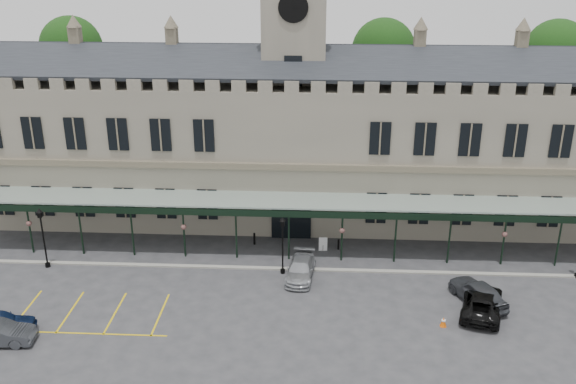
{
  "coord_description": "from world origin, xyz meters",
  "views": [
    {
      "loc": [
        2.27,
        -36.43,
        23.02
      ],
      "look_at": [
        0.0,
        6.0,
        6.0
      ],
      "focal_mm": 40.0,
      "sensor_mm": 36.0,
      "label": 1
    }
  ],
  "objects_px": {
    "clock_tower": "(295,66)",
    "lamp_post_left": "(43,233)",
    "sign_board": "(323,244)",
    "traffic_cone": "(443,322)",
    "car_taxi": "(301,269)",
    "car_van": "(482,302)",
    "station_building": "(294,144)",
    "lamp_post_mid": "(283,240)",
    "car_right_a": "(478,292)"
  },
  "relations": [
    {
      "from": "lamp_post_left",
      "to": "car_van",
      "type": "xyz_separation_m",
      "value": [
        30.94,
        -4.56,
        -2.08
      ]
    },
    {
      "from": "lamp_post_mid",
      "to": "traffic_cone",
      "type": "height_order",
      "value": "lamp_post_mid"
    },
    {
      "from": "clock_tower",
      "to": "sign_board",
      "type": "bearing_deg",
      "value": -70.29
    },
    {
      "from": "car_right_a",
      "to": "sign_board",
      "type": "bearing_deg",
      "value": -58.19
    },
    {
      "from": "lamp_post_mid",
      "to": "car_right_a",
      "type": "height_order",
      "value": "lamp_post_mid"
    },
    {
      "from": "car_right_a",
      "to": "station_building",
      "type": "bearing_deg",
      "value": -71.39
    },
    {
      "from": "lamp_post_left",
      "to": "car_taxi",
      "type": "bearing_deg",
      "value": -1.67
    },
    {
      "from": "clock_tower",
      "to": "car_right_a",
      "type": "distance_m",
      "value": 23.01
    },
    {
      "from": "station_building",
      "to": "lamp_post_left",
      "type": "distance_m",
      "value": 21.33
    },
    {
      "from": "station_building",
      "to": "car_van",
      "type": "xyz_separation_m",
      "value": [
        13.0,
        -15.5,
        -5.73
      ]
    },
    {
      "from": "car_van",
      "to": "car_taxi",
      "type": "bearing_deg",
      "value": -2.76
    },
    {
      "from": "station_building",
      "to": "clock_tower",
      "type": "relative_size",
      "value": 2.42
    },
    {
      "from": "station_building",
      "to": "clock_tower",
      "type": "bearing_deg",
      "value": 90.0
    },
    {
      "from": "traffic_cone",
      "to": "lamp_post_mid",
      "type": "bearing_deg",
      "value": 149.02
    },
    {
      "from": "station_building",
      "to": "car_right_a",
      "type": "bearing_deg",
      "value": -47.9
    },
    {
      "from": "clock_tower",
      "to": "traffic_cone",
      "type": "bearing_deg",
      "value": -59.48
    },
    {
      "from": "car_taxi",
      "to": "traffic_cone",
      "type": "bearing_deg",
      "value": -26.53
    },
    {
      "from": "station_building",
      "to": "lamp_post_mid",
      "type": "relative_size",
      "value": 13.39
    },
    {
      "from": "traffic_cone",
      "to": "sign_board",
      "type": "distance_m",
      "value": 12.68
    },
    {
      "from": "car_taxi",
      "to": "car_van",
      "type": "height_order",
      "value": "car_van"
    },
    {
      "from": "lamp_post_left",
      "to": "sign_board",
      "type": "bearing_deg",
      "value": 10.37
    },
    {
      "from": "station_building",
      "to": "sign_board",
      "type": "distance_m",
      "value": 9.66
    },
    {
      "from": "lamp_post_mid",
      "to": "car_right_a",
      "type": "distance_m",
      "value": 13.89
    },
    {
      "from": "clock_tower",
      "to": "sign_board",
      "type": "xyz_separation_m",
      "value": [
        2.61,
        -7.27,
        -12.56
      ]
    },
    {
      "from": "sign_board",
      "to": "station_building",
      "type": "bearing_deg",
      "value": 107.96
    },
    {
      "from": "sign_board",
      "to": "lamp_post_mid",
      "type": "bearing_deg",
      "value": -130.01
    },
    {
      "from": "clock_tower",
      "to": "car_van",
      "type": "relative_size",
      "value": 4.65
    },
    {
      "from": "sign_board",
      "to": "car_right_a",
      "type": "relative_size",
      "value": 0.24
    },
    {
      "from": "station_building",
      "to": "sign_board",
      "type": "height_order",
      "value": "station_building"
    },
    {
      "from": "clock_tower",
      "to": "lamp_post_left",
      "type": "bearing_deg",
      "value": -148.42
    },
    {
      "from": "car_right_a",
      "to": "lamp_post_mid",
      "type": "bearing_deg",
      "value": -37.96
    },
    {
      "from": "lamp_post_mid",
      "to": "car_van",
      "type": "height_order",
      "value": "lamp_post_mid"
    },
    {
      "from": "lamp_post_mid",
      "to": "sign_board",
      "type": "bearing_deg",
      "value": 51.96
    },
    {
      "from": "lamp_post_left",
      "to": "lamp_post_mid",
      "type": "xyz_separation_m",
      "value": [
        17.61,
        0.0,
        -0.17
      ]
    },
    {
      "from": "station_building",
      "to": "clock_tower",
      "type": "xyz_separation_m",
      "value": [
        0.0,
        0.09,
        6.64
      ]
    },
    {
      "from": "traffic_cone",
      "to": "car_van",
      "type": "xyz_separation_m",
      "value": [
        2.75,
        1.8,
        0.42
      ]
    },
    {
      "from": "clock_tower",
      "to": "car_taxi",
      "type": "relative_size",
      "value": 5.41
    },
    {
      "from": "car_taxi",
      "to": "car_right_a",
      "type": "bearing_deg",
      "value": -7.97
    },
    {
      "from": "traffic_cone",
      "to": "car_taxi",
      "type": "xyz_separation_m",
      "value": [
        -9.25,
        5.8,
        0.34
      ]
    },
    {
      "from": "sign_board",
      "to": "car_van",
      "type": "relative_size",
      "value": 0.21
    },
    {
      "from": "lamp_post_mid",
      "to": "sign_board",
      "type": "xyz_separation_m",
      "value": [
        2.94,
        3.76,
        -2.1
      ]
    },
    {
      "from": "lamp_post_left",
      "to": "car_taxi",
      "type": "xyz_separation_m",
      "value": [
        18.94,
        -0.55,
        -2.16
      ]
    },
    {
      "from": "station_building",
      "to": "lamp_post_left",
      "type": "xyz_separation_m",
      "value": [
        -17.94,
        -10.95,
        -3.64
      ]
    },
    {
      "from": "clock_tower",
      "to": "lamp_post_mid",
      "type": "relative_size",
      "value": 5.54
    },
    {
      "from": "lamp_post_mid",
      "to": "car_taxi",
      "type": "height_order",
      "value": "lamp_post_mid"
    },
    {
      "from": "station_building",
      "to": "car_taxi",
      "type": "relative_size",
      "value": 13.1
    },
    {
      "from": "clock_tower",
      "to": "car_right_a",
      "type": "bearing_deg",
      "value": -48.07
    },
    {
      "from": "lamp_post_left",
      "to": "car_right_a",
      "type": "xyz_separation_m",
      "value": [
        30.94,
        -3.44,
        -2.01
      ]
    },
    {
      "from": "station_building",
      "to": "sign_board",
      "type": "relative_size",
      "value": 52.74
    },
    {
      "from": "lamp_post_mid",
      "to": "car_van",
      "type": "bearing_deg",
      "value": -18.88
    }
  ]
}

